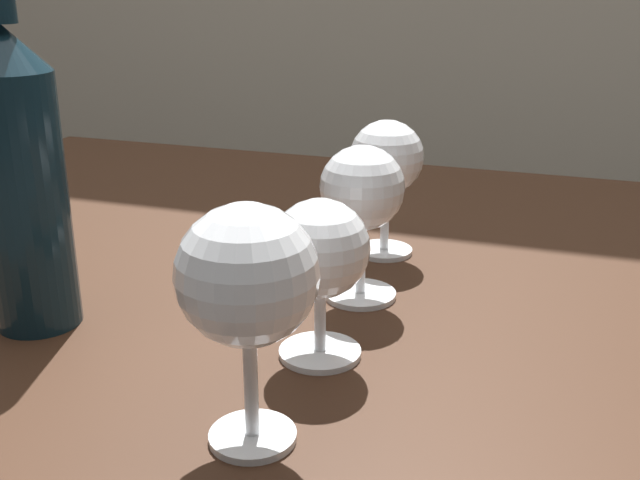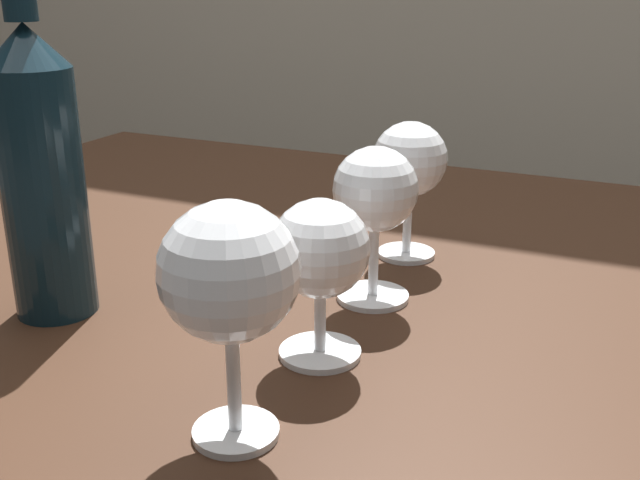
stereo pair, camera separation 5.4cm
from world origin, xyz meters
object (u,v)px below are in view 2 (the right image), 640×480
wine_glass_port (229,277)px  wine_glass_empty (375,195)px  wine_glass_cabernet (320,254)px  wine_bottle (41,167)px  wine_glass_merlot (410,163)px

wine_glass_port → wine_glass_empty: 0.24m
wine_glass_port → wine_glass_cabernet: (0.00, 0.12, -0.03)m
wine_glass_port → wine_glass_cabernet: bearing=87.8°
wine_glass_cabernet → wine_glass_empty: wine_glass_empty is taller
wine_glass_cabernet → wine_glass_empty: (-0.00, 0.12, 0.01)m
wine_glass_cabernet → wine_glass_empty: size_ratio=0.89×
wine_bottle → wine_glass_empty: bearing=29.7°
wine_glass_port → wine_glass_merlot: (-0.00, 0.35, -0.01)m
wine_glass_merlot → wine_bottle: wine_bottle is taller
wine_glass_cabernet → wine_glass_merlot: wine_glass_merlot is taller
wine_glass_merlot → wine_bottle: (-0.23, -0.26, 0.03)m
wine_glass_empty → wine_glass_merlot: (-0.01, 0.12, 0.00)m
wine_glass_merlot → wine_glass_port: bearing=-89.4°
wine_glass_port → wine_bottle: bearing=157.6°
wine_glass_cabernet → wine_glass_merlot: (-0.01, 0.23, 0.02)m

